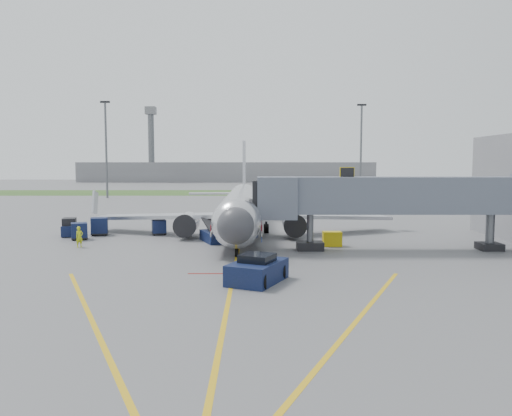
{
  "coord_description": "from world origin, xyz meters",
  "views": [
    {
      "loc": [
        1.37,
        -36.11,
        7.12
      ],
      "look_at": [
        1.51,
        8.73,
        3.2
      ],
      "focal_mm": 35.0,
      "sensor_mm": 36.0,
      "label": 1
    }
  ],
  "objects_px": {
    "pushback_tug": "(257,270)",
    "baggage_tug": "(70,228)",
    "airliner": "(241,208)",
    "belt_loader": "(212,236)",
    "ramp_worker": "(79,237)"
  },
  "relations": [
    {
      "from": "pushback_tug",
      "to": "belt_loader",
      "type": "relative_size",
      "value": 1.02
    },
    {
      "from": "airliner",
      "to": "pushback_tug",
      "type": "relative_size",
      "value": 7.44
    },
    {
      "from": "pushback_tug",
      "to": "baggage_tug",
      "type": "height_order",
      "value": "baggage_tug"
    },
    {
      "from": "pushback_tug",
      "to": "baggage_tug",
      "type": "bearing_deg",
      "value": 133.5
    },
    {
      "from": "belt_loader",
      "to": "ramp_worker",
      "type": "xyz_separation_m",
      "value": [
        -11.22,
        -3.01,
        0.34
      ]
    },
    {
      "from": "airliner",
      "to": "ramp_worker",
      "type": "bearing_deg",
      "value": -147.47
    },
    {
      "from": "airliner",
      "to": "pushback_tug",
      "type": "xyz_separation_m",
      "value": [
        1.53,
        -21.58,
        -1.93
      ]
    },
    {
      "from": "belt_loader",
      "to": "ramp_worker",
      "type": "height_order",
      "value": "belt_loader"
    },
    {
      "from": "belt_loader",
      "to": "ramp_worker",
      "type": "distance_m",
      "value": 11.62
    },
    {
      "from": "airliner",
      "to": "ramp_worker",
      "type": "distance_m",
      "value": 16.39
    },
    {
      "from": "airliner",
      "to": "belt_loader",
      "type": "relative_size",
      "value": 7.57
    },
    {
      "from": "baggage_tug",
      "to": "ramp_worker",
      "type": "bearing_deg",
      "value": -63.69
    },
    {
      "from": "pushback_tug",
      "to": "ramp_worker",
      "type": "relative_size",
      "value": 2.67
    },
    {
      "from": "airliner",
      "to": "pushback_tug",
      "type": "distance_m",
      "value": 21.72
    },
    {
      "from": "pushback_tug",
      "to": "ramp_worker",
      "type": "xyz_separation_m",
      "value": [
        -15.27,
        12.82,
        0.18
      ]
    }
  ]
}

